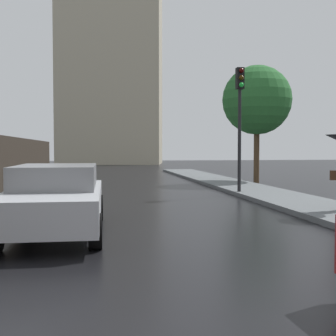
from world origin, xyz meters
TOP-DOWN VIEW (x-y plane):
  - car_silver_mid_road at (-1.63, 5.93)m, footprint 1.89×4.60m
  - traffic_light at (4.19, 12.28)m, footprint 0.26×0.39m
  - street_tree_near at (6.79, 17.70)m, footprint 3.32×3.32m
  - distant_tower at (0.80, 47.28)m, footprint 12.07×9.42m

SIDE VIEW (x-z plane):
  - car_silver_mid_road at x=-1.63m, z-range 0.04..1.38m
  - traffic_light at x=4.19m, z-range 0.98..5.37m
  - street_tree_near at x=6.79m, z-range 1.16..6.83m
  - distant_tower at x=0.80m, z-range 0.00..19.63m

